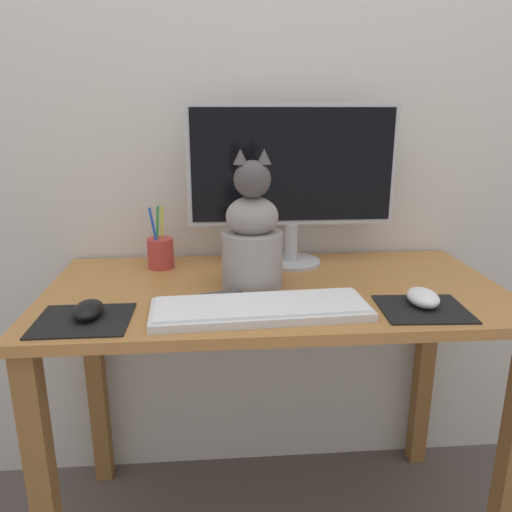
# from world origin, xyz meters

# --- Properties ---
(wall_back) EXTENTS (7.00, 0.04, 2.50)m
(wall_back) POSITION_xyz_m (0.00, 0.32, 1.25)
(wall_back) COLOR beige
(wall_back) RESTS_ON ground_plane
(desk) EXTENTS (1.13, 0.58, 0.74)m
(desk) POSITION_xyz_m (0.00, 0.00, 0.61)
(desk) COLOR #A87038
(desk) RESTS_ON ground_plane
(monitor) EXTENTS (0.58, 0.17, 0.44)m
(monitor) POSITION_xyz_m (0.07, 0.19, 0.99)
(monitor) COLOR #B2B2B7
(monitor) RESTS_ON desk
(keyboard) EXTENTS (0.48, 0.18, 0.02)m
(keyboard) POSITION_xyz_m (-0.05, -0.17, 0.75)
(keyboard) COLOR silver
(keyboard) RESTS_ON desk
(mousepad_left) EXTENTS (0.20, 0.17, 0.00)m
(mousepad_left) POSITION_xyz_m (-0.43, -0.18, 0.74)
(mousepad_left) COLOR black
(mousepad_left) RESTS_ON desk
(mousepad_right) EXTENTS (0.20, 0.18, 0.00)m
(mousepad_right) POSITION_xyz_m (0.31, -0.18, 0.74)
(mousepad_right) COLOR black
(mousepad_right) RESTS_ON desk
(computer_mouse_left) EXTENTS (0.06, 0.10, 0.03)m
(computer_mouse_left) POSITION_xyz_m (-0.42, -0.17, 0.76)
(computer_mouse_left) COLOR black
(computer_mouse_left) RESTS_ON mousepad_left
(computer_mouse_right) EXTENTS (0.07, 0.10, 0.04)m
(computer_mouse_right) POSITION_xyz_m (0.31, -0.16, 0.76)
(computer_mouse_right) COLOR white
(computer_mouse_right) RESTS_ON mousepad_right
(cat) EXTENTS (0.21, 0.18, 0.34)m
(cat) POSITION_xyz_m (-0.06, -0.00, 0.86)
(cat) COLOR gray
(cat) RESTS_ON desk
(pen_cup) EXTENTS (0.07, 0.07, 0.17)m
(pen_cup) POSITION_xyz_m (-0.30, 0.18, 0.78)
(pen_cup) COLOR #B23833
(pen_cup) RESTS_ON desk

